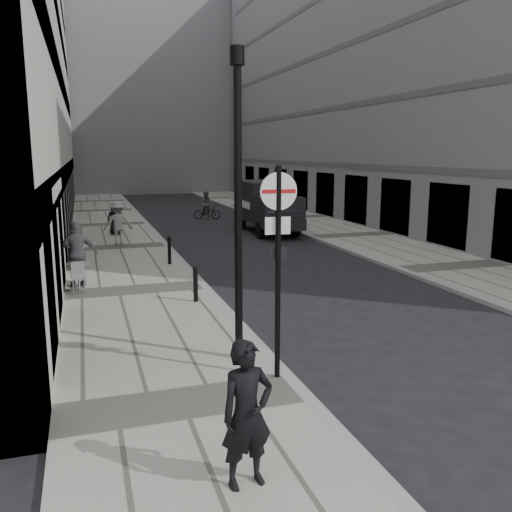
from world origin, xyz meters
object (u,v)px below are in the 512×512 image
Objects in this scene: sign_post at (278,245)px; lamppost at (238,193)px; walking_man at (247,414)px; panel_van at (266,204)px; cyclist at (207,208)px.

lamppost reaches higher than sign_post.
panel_van is at bearing 61.40° from walking_man.
lamppost is (-0.40, 1.09, 0.83)m from sign_post.
sign_post reaches higher than cyclist.
panel_van is 3.18× the size of cyclist.
sign_post is (1.43, 2.90, 1.49)m from walking_man.
walking_man is at bearing -85.10° from cyclist.
panel_van is (7.22, 20.54, 0.42)m from walking_man.
sign_post is 24.28m from cyclist.
cyclist is at bearing 69.17° from walking_man.
lamppost is 17.77m from panel_van.
walking_man is 21.77m from panel_van.
lamppost reaches higher than cyclist.
lamppost is (1.03, 3.98, 2.31)m from walking_man.
sign_post is 0.65× the size of lamppost.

